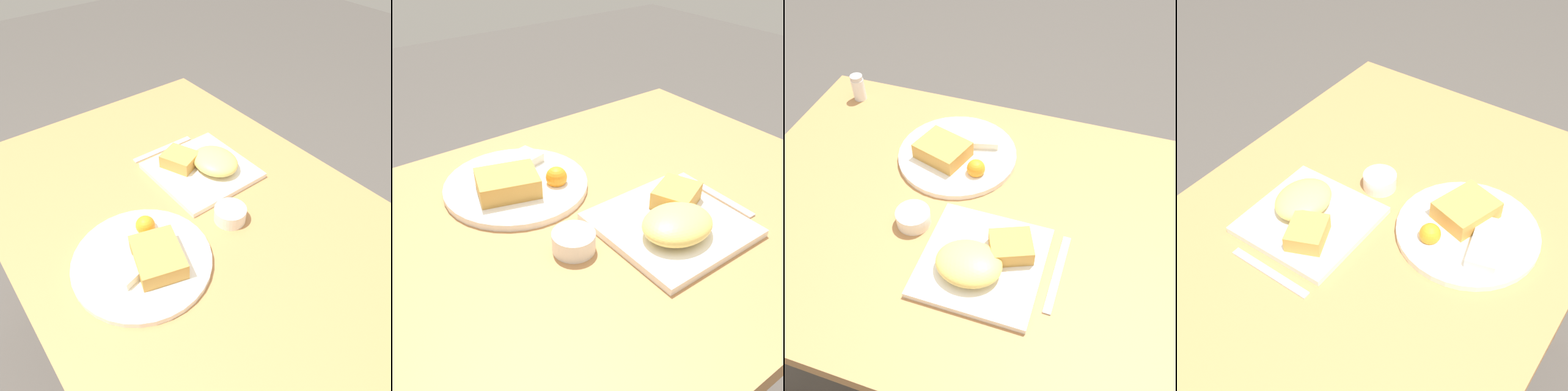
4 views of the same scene
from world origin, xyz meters
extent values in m
plane|color=#4C4742|center=(0.00, 0.00, 0.00)|extent=(8.00, 8.00, 0.00)
cube|color=#B27A47|center=(0.00, 0.00, 0.70)|extent=(1.10, 0.81, 0.04)
cylinder|color=olive|center=(-0.49, -0.35, 0.34)|extent=(0.05, 0.05, 0.69)
cylinder|color=olive|center=(0.49, -0.35, 0.34)|extent=(0.05, 0.05, 0.69)
cylinder|color=olive|center=(0.49, 0.35, 0.34)|extent=(0.05, 0.05, 0.69)
cube|color=white|center=(0.07, -0.11, 0.73)|extent=(0.24, 0.24, 0.01)
ellipsoid|color=#EAC660|center=(0.05, -0.14, 0.76)|extent=(0.13, 0.11, 0.04)
cube|color=gold|center=(0.12, -0.08, 0.75)|extent=(0.11, 0.10, 0.04)
cylinder|color=white|center=(-0.09, 0.17, 0.73)|extent=(0.29, 0.29, 0.01)
cube|color=gold|center=(-0.12, 0.15, 0.76)|extent=(0.14, 0.12, 0.04)
cube|color=beige|center=(-0.06, 0.22, 0.75)|extent=(0.14, 0.09, 0.02)
sphere|color=orange|center=(-0.02, 0.12, 0.75)|extent=(0.04, 0.04, 0.04)
cylinder|color=white|center=(-0.10, -0.06, 0.74)|extent=(0.07, 0.07, 0.04)
cylinder|color=beige|center=(-0.10, -0.06, 0.76)|extent=(0.06, 0.06, 0.00)
cube|color=silver|center=(0.22, -0.09, 0.72)|extent=(0.02, 0.19, 0.00)
camera|label=1|loc=(-0.54, 0.38, 1.37)|focal=35.00mm
camera|label=2|loc=(-0.44, -0.55, 1.24)|focal=42.00mm
camera|label=3|loc=(0.23, -0.61, 1.50)|focal=42.00mm
camera|label=4|loc=(0.65, 0.45, 1.54)|focal=50.00mm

